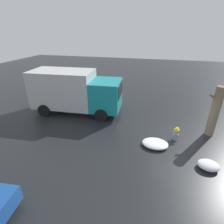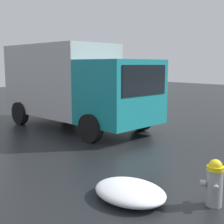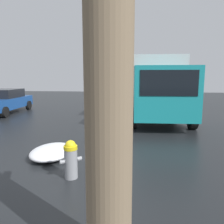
# 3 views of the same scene
# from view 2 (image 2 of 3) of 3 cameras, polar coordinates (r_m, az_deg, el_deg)

# --- Properties ---
(ground_plane) EXTENTS (60.00, 60.00, 0.00)m
(ground_plane) POSITION_cam_2_polar(r_m,az_deg,el_deg) (5.91, 18.05, -15.92)
(ground_plane) COLOR black
(fire_hydrant) EXTENTS (0.40, 0.43, 0.83)m
(fire_hydrant) POSITION_cam_2_polar(r_m,az_deg,el_deg) (5.75, 18.22, -12.07)
(fire_hydrant) COLOR gray
(fire_hydrant) RESTS_ON ground_plane
(delivery_truck) EXTENTS (6.76, 3.08, 3.17)m
(delivery_truck) POSITION_cam_2_polar(r_m,az_deg,el_deg) (12.14, -6.94, 5.28)
(delivery_truck) COLOR teal
(delivery_truck) RESTS_ON ground_plane
(snow_pile_curbside) EXTENTS (1.43, 1.11, 0.29)m
(snow_pile_curbside) POSITION_cam_2_polar(r_m,az_deg,el_deg) (5.82, 3.28, -14.32)
(snow_pile_curbside) COLOR white
(snow_pile_curbside) RESTS_ON ground_plane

